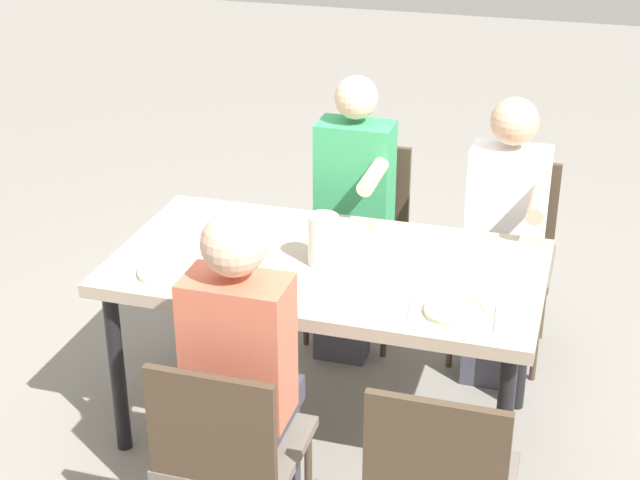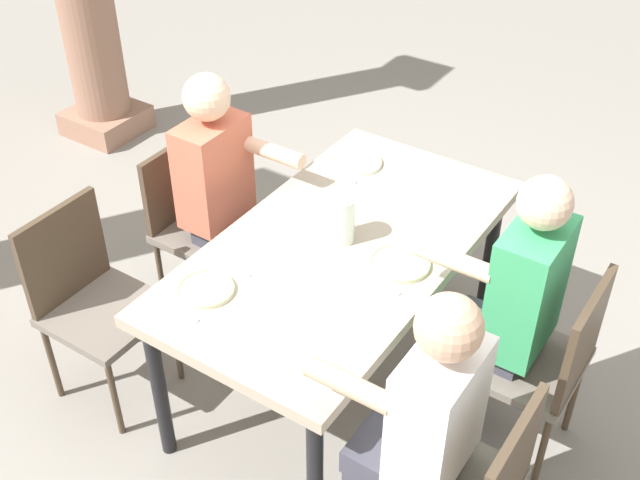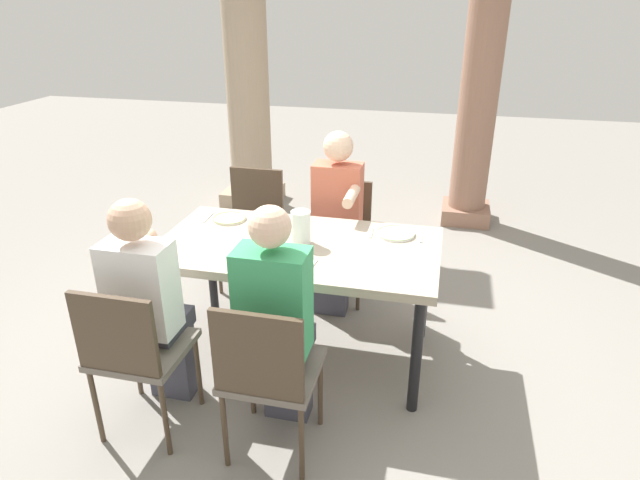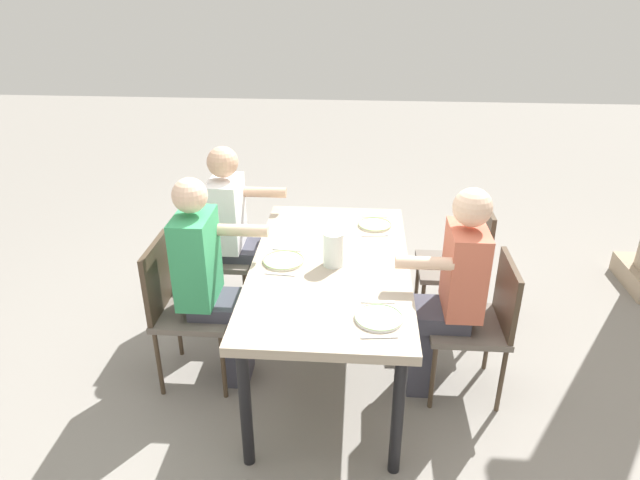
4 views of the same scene
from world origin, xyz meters
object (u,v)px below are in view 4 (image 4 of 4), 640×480
(diner_guest_third, at_px, (450,288))
(water_pitcher, at_px, (333,251))
(dining_table, at_px, (330,274))
(chair_west_north, at_px, (463,259))
(plate_0, at_px, (375,225))
(chair_mid_north, at_px, (481,318))
(plate_1, at_px, (284,260))
(plate_2, at_px, (379,318))
(chair_west_south, at_px, (211,249))
(diner_woman_green, at_px, (210,279))
(diner_man_white, at_px, (238,230))
(chair_mid_south, at_px, (181,302))

(diner_guest_third, height_order, water_pitcher, diner_guest_third)
(dining_table, height_order, chair_west_north, chair_west_north)
(diner_guest_third, relative_size, water_pitcher, 6.40)
(plate_0, bearing_deg, diner_guest_third, 33.46)
(chair_mid_north, relative_size, diner_guest_third, 0.67)
(plate_1, distance_m, plate_2, 0.76)
(chair_west_south, bearing_deg, dining_table, 55.10)
(chair_mid_north, distance_m, diner_woman_green, 1.56)
(diner_woman_green, bearing_deg, chair_west_south, -165.22)
(chair_west_south, bearing_deg, chair_mid_north, 68.26)
(plate_0, bearing_deg, diner_man_white, -94.38)
(chair_mid_south, bearing_deg, diner_man_white, 163.91)
(dining_table, bearing_deg, chair_mid_south, -84.34)
(plate_1, bearing_deg, chair_west_south, -135.33)
(plate_0, bearing_deg, plate_2, 0.17)
(plate_1, bearing_deg, dining_table, 90.10)
(diner_man_white, bearing_deg, plate_0, 85.62)
(diner_man_white, xyz_separation_m, plate_1, (0.61, 0.40, 0.10))
(chair_west_south, distance_m, chair_mid_north, 1.86)
(plate_2, distance_m, water_pitcher, 0.59)
(dining_table, bearing_deg, chair_west_north, 124.79)
(chair_mid_south, bearing_deg, plate_1, 98.12)
(diner_man_white, xyz_separation_m, plate_0, (0.07, 0.93, 0.10))
(dining_table, bearing_deg, diner_woman_green, -83.09)
(dining_table, distance_m, diner_man_white, 0.90)
(dining_table, bearing_deg, chair_mid_north, 84.32)
(plate_0, relative_size, water_pitcher, 1.08)
(water_pitcher, bearing_deg, plate_2, 24.82)
(water_pitcher, bearing_deg, diner_man_white, -132.14)
(chair_mid_north, height_order, diner_man_white, diner_man_white)
(water_pitcher, bearing_deg, diner_woman_green, -84.33)
(chair_west_north, relative_size, chair_mid_north, 1.05)
(plate_2, bearing_deg, plate_1, -135.72)
(chair_mid_south, distance_m, plate_2, 1.25)
(chair_mid_north, bearing_deg, diner_man_white, -114.34)
(plate_0, bearing_deg, diner_woman_green, -56.80)
(plate_0, bearing_deg, chair_west_north, 96.39)
(chair_mid_south, height_order, water_pitcher, water_pitcher)
(chair_west_south, height_order, chair_mid_south, chair_mid_south)
(diner_man_white, relative_size, water_pitcher, 6.32)
(dining_table, bearing_deg, plate_1, -89.90)
(chair_west_north, height_order, plate_0, chair_west_north)
(chair_mid_south, xyz_separation_m, diner_guest_third, (0.00, 1.54, 0.16))
(diner_man_white, bearing_deg, chair_mid_north, 65.66)
(chair_west_north, distance_m, chair_mid_north, 0.69)
(dining_table, relative_size, chair_west_north, 1.84)
(chair_west_north, bearing_deg, plate_0, -83.61)
(chair_west_north, distance_m, diner_woman_green, 1.71)
(chair_west_south, distance_m, plate_2, 1.63)
(plate_1, bearing_deg, plate_2, 44.28)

